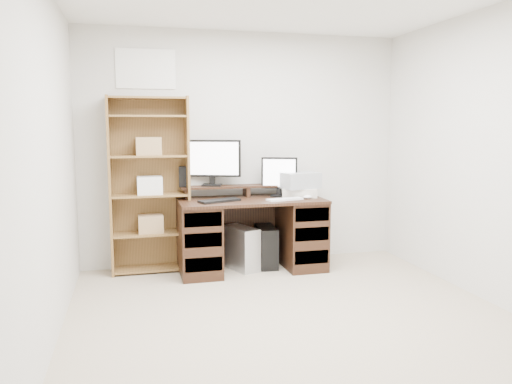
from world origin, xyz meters
name	(u,v)px	position (x,y,z in m)	size (l,w,h in m)	color
room	(306,162)	(0.00, 0.00, 1.25)	(3.54, 4.04, 2.54)	tan
desk	(251,233)	(0.00, 1.64, 0.39)	(1.50, 0.70, 0.75)	black
riser_shelf	(246,188)	(0.00, 1.85, 0.84)	(1.40, 0.22, 0.12)	black
monitor_wide	(212,160)	(-0.37, 1.90, 1.14)	(0.59, 0.25, 0.49)	black
monitor_small	(279,175)	(0.33, 1.75, 0.98)	(0.37, 0.20, 0.42)	black
speaker	(183,177)	(-0.68, 1.88, 0.98)	(0.08, 0.08, 0.21)	black
keyboard_black	(220,201)	(-0.36, 1.52, 0.76)	(0.42, 0.14, 0.02)	black
keyboard_white	(285,199)	(0.31, 1.48, 0.76)	(0.38, 0.11, 0.02)	white
mouse	(307,197)	(0.57, 1.51, 0.77)	(0.09, 0.06, 0.04)	white
printer	(299,192)	(0.54, 1.69, 0.80)	(0.37, 0.27, 0.09)	beige
basket	(299,180)	(0.54, 1.69, 0.93)	(0.39, 0.28, 0.17)	#92979C
tower_silver	(241,248)	(-0.11, 1.68, 0.22)	(0.20, 0.45, 0.45)	#B5B8BC
tower_black	(266,246)	(0.18, 1.72, 0.22)	(0.21, 0.44, 0.43)	black
bookshelf	(150,183)	(-1.02, 1.86, 0.92)	(0.80, 0.30, 1.80)	olive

